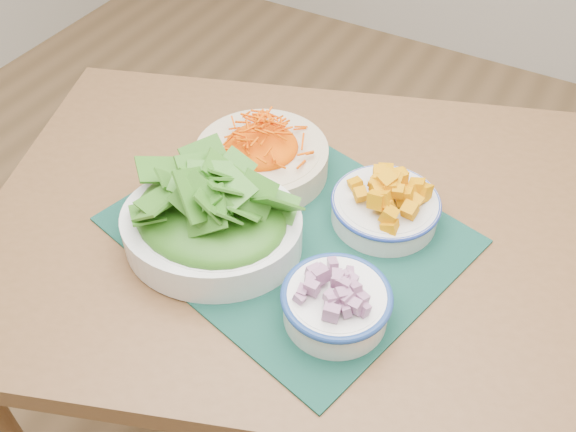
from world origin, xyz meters
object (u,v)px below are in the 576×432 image
object	(u,v)px
lettuce_bowl	(211,217)
onion_bowl	(336,300)
table	(325,264)
squash_bowl	(386,201)
placemat	(288,230)
carrot_bowl	(262,153)

from	to	relation	value
lettuce_bowl	onion_bowl	size ratio (longest dim) A/B	2.18
lettuce_bowl	onion_bowl	bearing A→B (deg)	-26.15
table	onion_bowl	world-z (taller)	onion_bowl
squash_bowl	lettuce_bowl	xyz separation A→B (m)	(-0.21, -0.18, 0.02)
placemat	lettuce_bowl	world-z (taller)	lettuce_bowl
onion_bowl	table	bearing A→B (deg)	120.01
squash_bowl	lettuce_bowl	size ratio (longest dim) A/B	0.53
carrot_bowl	lettuce_bowl	world-z (taller)	lettuce_bowl
table	carrot_bowl	distance (m)	0.22
squash_bowl	lettuce_bowl	distance (m)	0.28
carrot_bowl	squash_bowl	distance (m)	0.23
onion_bowl	squash_bowl	bearing A→B (deg)	94.75
placemat	squash_bowl	world-z (taller)	squash_bowl
table	placemat	distance (m)	0.13
table	lettuce_bowl	world-z (taller)	lettuce_bowl
placemat	carrot_bowl	xyz separation A→B (m)	(-0.11, 0.10, 0.04)
carrot_bowl	onion_bowl	distance (m)	0.33
lettuce_bowl	table	bearing A→B (deg)	27.62
table	onion_bowl	distance (m)	0.24
squash_bowl	placemat	bearing A→B (deg)	-141.99
placemat	onion_bowl	xyz separation A→B (m)	(0.14, -0.12, 0.04)
placemat	table	bearing A→B (deg)	62.52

